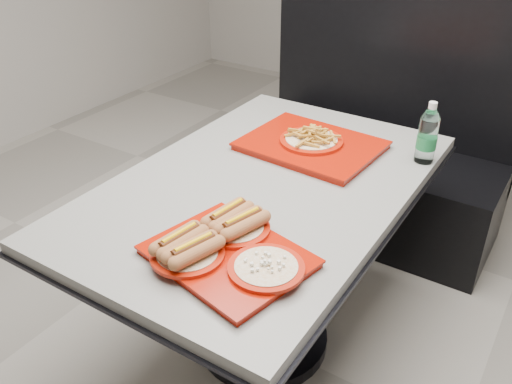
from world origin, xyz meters
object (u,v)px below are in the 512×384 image
Objects in this scene: diner_table at (264,222)px; water_bottle at (427,136)px; tray_far at (311,142)px; booth_bench at (375,152)px; tray_near at (225,247)px.

diner_table is 6.30× the size of water_bottle.
water_bottle reaches higher than diner_table.
diner_table is at bearing -93.19° from tray_far.
booth_bench reaches higher than water_bottle.
booth_bench is at bearing 121.83° from water_bottle.
tray_near is 2.09× the size of water_bottle.
booth_bench is 0.87m from tray_far.
tray_near is at bearing -85.07° from booth_bench.
diner_table is 1.05× the size of booth_bench.
tray_far is 0.42m from water_bottle.
tray_near is 0.73m from tray_far.
tray_near is 0.90m from water_bottle.
diner_table is at bearing -132.70° from water_bottle.
water_bottle reaches higher than tray_far.
tray_near is (0.13, -1.50, 0.38)m from booth_bench.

